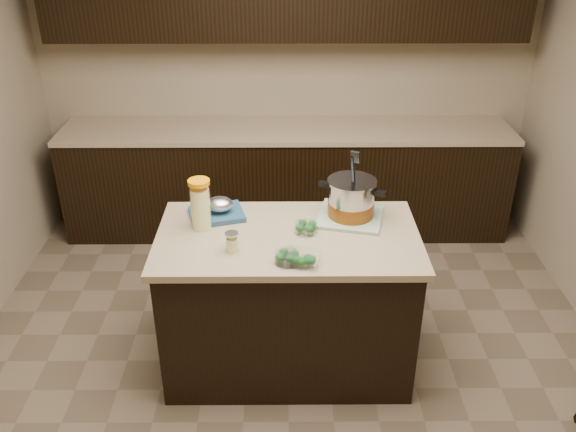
{
  "coord_description": "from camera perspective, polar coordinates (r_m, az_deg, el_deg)",
  "views": [
    {
      "loc": [
        -0.02,
        -2.91,
        2.59
      ],
      "look_at": [
        0.0,
        0.0,
        1.02
      ],
      "focal_mm": 38.0,
      "sensor_mm": 36.0,
      "label": 1
    }
  ],
  "objects": [
    {
      "name": "blue_tray",
      "position": [
        3.56,
        -6.57,
        0.53
      ],
      "size": [
        0.36,
        0.31,
        0.12
      ],
      "rotation": [
        0.0,
        0.0,
        0.27
      ],
      "color": "navy",
      "rests_on": "island"
    },
    {
      "name": "dish_towel",
      "position": [
        3.55,
        5.85,
        -0.02
      ],
      "size": [
        0.43,
        0.43,
        0.02
      ],
      "primitive_type": "cube",
      "rotation": [
        0.0,
        0.0,
        -0.23
      ],
      "color": "#557C54",
      "rests_on": "island"
    },
    {
      "name": "ground_plane",
      "position": [
        3.9,
        0.0,
        -13.31
      ],
      "size": [
        4.0,
        4.0,
        0.0
      ],
      "primitive_type": "plane",
      "color": "brown",
      "rests_on": "ground"
    },
    {
      "name": "broccoli_tub_left",
      "position": [
        3.38,
        1.69,
        -1.14
      ],
      "size": [
        0.15,
        0.15,
        0.06
      ],
      "rotation": [
        0.0,
        0.0,
        0.18
      ],
      "color": "silver",
      "rests_on": "island"
    },
    {
      "name": "back_cabinets",
      "position": [
        4.93,
        -0.13,
        8.85
      ],
      "size": [
        3.6,
        0.63,
        2.33
      ],
      "color": "black",
      "rests_on": "ground"
    },
    {
      "name": "broccoli_tub_right",
      "position": [
        3.11,
        -0.1,
        -3.93
      ],
      "size": [
        0.15,
        0.15,
        0.06
      ],
      "rotation": [
        0.0,
        0.0,
        0.14
      ],
      "color": "silver",
      "rests_on": "island"
    },
    {
      "name": "island",
      "position": [
        3.61,
        0.0,
        -7.94
      ],
      "size": [
        1.46,
        0.81,
        0.9
      ],
      "color": "black",
      "rests_on": "ground"
    },
    {
      "name": "lemonade_pitcher",
      "position": [
        3.41,
        -8.18,
        0.91
      ],
      "size": [
        0.15,
        0.15,
        0.29
      ],
      "rotation": [
        0.0,
        0.0,
        -0.35
      ],
      "color": "#F1EF93",
      "rests_on": "island"
    },
    {
      "name": "broccoli_tub_rect",
      "position": [
        3.1,
        1.31,
        -4.01
      ],
      "size": [
        0.21,
        0.17,
        0.07
      ],
      "rotation": [
        0.0,
        0.0,
        -0.26
      ],
      "color": "silver",
      "rests_on": "island"
    },
    {
      "name": "room_shell",
      "position": [
        3.04,
        0.0,
        11.61
      ],
      "size": [
        4.04,
        4.04,
        2.72
      ],
      "color": "tan",
      "rests_on": "ground"
    },
    {
      "name": "stock_pot",
      "position": [
        3.51,
        5.93,
        1.46
      ],
      "size": [
        0.38,
        0.37,
        0.4
      ],
      "rotation": [
        0.0,
        0.0,
        -0.38
      ],
      "color": "#B7B7BC",
      "rests_on": "dish_towel"
    },
    {
      "name": "mason_jar",
      "position": [
        3.21,
        -5.27,
        -2.48
      ],
      "size": [
        0.08,
        0.08,
        0.12
      ],
      "rotation": [
        0.0,
        0.0,
        0.14
      ],
      "color": "#F1EF93",
      "rests_on": "island"
    }
  ]
}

